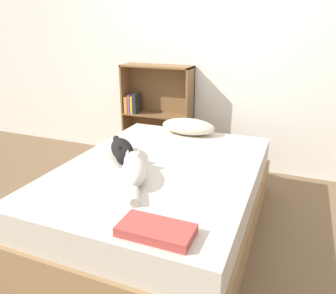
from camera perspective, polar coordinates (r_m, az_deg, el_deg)
name	(u,v)px	position (r m, az deg, el deg)	size (l,w,h in m)	color
ground_plane	(161,226)	(2.76, -1.21, -13.66)	(8.00, 8.00, 0.00)	brown
wall_back	(214,55)	(3.70, 8.07, 15.59)	(8.00, 0.06, 2.50)	white
bed	(161,198)	(2.62, -1.25, -8.79)	(1.45, 2.00, 0.54)	#99754C
pillow	(188,126)	(3.22, 3.54, 3.59)	(0.53, 0.29, 0.15)	beige
cat_light	(134,170)	(2.27, -5.96, -3.93)	(0.37, 0.56, 0.17)	beige
cat_dark	(123,150)	(2.64, -7.92, -0.56)	(0.46, 0.54, 0.17)	black
bookshelf	(157,113)	(3.90, -2.00, 5.98)	(0.82, 0.26, 1.13)	brown
blanket_fold	(156,230)	(1.71, -2.09, -14.27)	(0.39, 0.20, 0.05)	#B2423D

